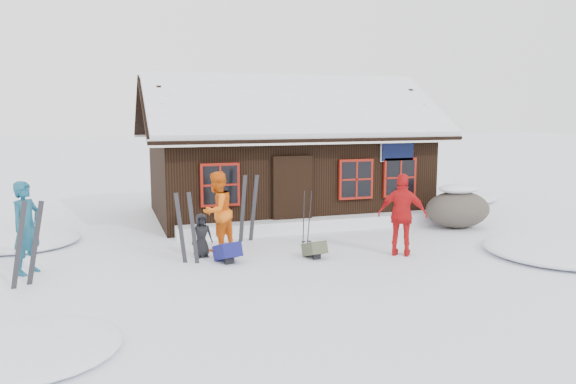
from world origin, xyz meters
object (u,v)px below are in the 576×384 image
(skier_crouched, at_px, (201,235))
(ski_poles, at_px, (307,219))
(backpack_blue, at_px, (228,255))
(backpack_olive, at_px, (314,252))
(skier_orange_right, at_px, (402,215))
(skier_teal, at_px, (27,228))
(boulder, at_px, (458,208))
(skier_orange_left, at_px, (217,211))
(ski_pair_left, at_px, (27,245))

(skier_crouched, relative_size, ski_poles, 0.72)
(skier_crouched, bearing_deg, backpack_blue, -59.06)
(backpack_olive, bearing_deg, skier_orange_right, -20.10)
(skier_teal, bearing_deg, boulder, -47.19)
(skier_teal, relative_size, skier_orange_left, 1.01)
(skier_crouched, height_order, ski_poles, ski_poles)
(skier_orange_left, bearing_deg, ski_pair_left, -19.66)
(skier_orange_right, xyz_separation_m, backpack_blue, (-3.89, 0.67, -0.78))
(skier_orange_left, relative_size, boulder, 1.00)
(skier_orange_right, distance_m, boulder, 3.83)
(boulder, bearing_deg, skier_crouched, -172.33)
(backpack_olive, bearing_deg, skier_teal, 165.25)
(skier_teal, distance_m, ski_poles, 6.22)
(backpack_olive, bearing_deg, skier_orange_left, 135.67)
(skier_orange_right, xyz_separation_m, ski_pair_left, (-7.79, 0.20, -0.15))
(skier_orange_right, height_order, skier_crouched, skier_orange_right)
(skier_orange_left, bearing_deg, boulder, 141.81)
(skier_orange_right, bearing_deg, skier_teal, 26.57)
(skier_orange_left, relative_size, ski_poles, 1.36)
(skier_orange_left, bearing_deg, skier_crouched, 6.73)
(skier_teal, xyz_separation_m, skier_orange_left, (4.01, 0.73, -0.01))
(boulder, bearing_deg, skier_teal, -173.78)
(skier_teal, distance_m, skier_orange_right, 7.97)
(skier_crouched, distance_m, backpack_olive, 2.57)
(skier_teal, relative_size, backpack_olive, 3.65)
(backpack_blue, xyz_separation_m, backpack_olive, (1.93, -0.26, -0.02))
(skier_orange_left, height_order, ski_pair_left, skier_orange_left)
(skier_crouched, distance_m, backpack_blue, 0.83)
(skier_orange_left, xyz_separation_m, ski_pair_left, (-3.91, -1.61, -0.14))
(backpack_olive, bearing_deg, backpack_blue, 163.97)
(skier_teal, height_order, backpack_olive, skier_teal)
(skier_orange_left, bearing_deg, ski_poles, 133.54)
(skier_orange_left, height_order, ski_poles, skier_orange_left)
(boulder, xyz_separation_m, backpack_blue, (-6.95, -1.60, -0.40))
(skier_orange_right, bearing_deg, boulder, -109.01)
(ski_pair_left, relative_size, backpack_olive, 3.23)
(ski_poles, bearing_deg, skier_orange_left, 175.57)
(skier_orange_right, height_order, ski_pair_left, skier_orange_right)
(ski_poles, bearing_deg, skier_orange_right, -43.79)
(skier_crouched, relative_size, backpack_blue, 1.69)
(skier_orange_right, relative_size, backpack_blue, 3.18)
(ski_pair_left, xyz_separation_m, ski_poles, (6.08, 1.44, -0.14))
(ski_pair_left, distance_m, backpack_olive, 5.87)
(skier_orange_left, height_order, backpack_blue, skier_orange_left)
(ski_poles, xyz_separation_m, backpack_blue, (-2.18, -0.97, -0.49))
(skier_orange_left, relative_size, ski_pair_left, 1.12)
(skier_orange_right, height_order, ski_poles, skier_orange_right)
(skier_teal, distance_m, skier_crouched, 3.58)
(ski_pair_left, height_order, ski_poles, ski_pair_left)
(ski_pair_left, bearing_deg, boulder, 0.04)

